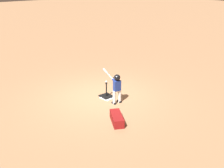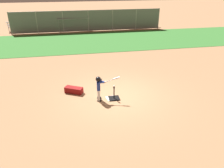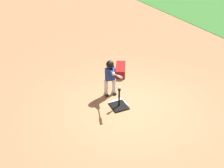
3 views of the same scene
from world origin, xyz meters
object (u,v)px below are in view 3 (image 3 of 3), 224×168
(baseball, at_px, (119,88))
(equipment_bag, at_px, (121,70))
(batting_tee, at_px, (119,105))
(batter_child, at_px, (110,74))

(baseball, relative_size, equipment_bag, 0.09)
(batting_tee, bearing_deg, batter_child, 177.51)
(equipment_bag, bearing_deg, batting_tee, 0.62)
(batter_child, bearing_deg, baseball, -2.49)
(batter_child, bearing_deg, equipment_bag, 141.63)
(baseball, xyz_separation_m, equipment_bag, (-1.75, 0.90, -0.49))
(batting_tee, xyz_separation_m, baseball, (0.00, 0.00, 0.56))
(batter_child, distance_m, baseball, 0.65)
(batting_tee, xyz_separation_m, batter_child, (-0.64, 0.03, 0.64))
(equipment_bag, bearing_deg, batter_child, -10.45)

